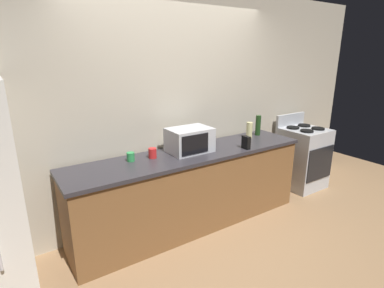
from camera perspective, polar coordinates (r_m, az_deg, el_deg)
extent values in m
plane|color=#93704C|center=(3.49, 3.81, -17.58)|extent=(8.00, 8.00, 0.00)
cube|color=#B2A893|center=(3.61, -3.62, 6.90)|extent=(6.40, 0.10, 2.70)
cube|color=brown|center=(3.56, 0.00, -8.83)|extent=(2.80, 0.60, 0.86)
cube|color=#2D2B30|center=(3.39, 0.00, -1.94)|extent=(2.84, 0.64, 0.04)
cube|color=#B7BABF|center=(4.87, 20.06, -2.45)|extent=(0.60, 0.60, 0.90)
cube|color=black|center=(4.70, 23.01, -3.43)|extent=(0.55, 0.02, 0.48)
cube|color=#B7BABF|center=(4.89, 18.08, 4.41)|extent=(0.60, 0.04, 0.18)
cylinder|color=black|center=(4.57, 20.84, 2.32)|extent=(0.18, 0.18, 0.02)
cylinder|color=black|center=(4.78, 22.69, 2.71)|extent=(0.18, 0.18, 0.02)
cylinder|color=black|center=(4.71, 18.50, 2.95)|extent=(0.18, 0.18, 0.02)
cylinder|color=black|center=(4.91, 20.39, 3.31)|extent=(0.18, 0.18, 0.02)
cube|color=#B7BABF|center=(3.38, -0.48, 0.77)|extent=(0.48, 0.34, 0.27)
cube|color=black|center=(3.22, 0.62, -0.05)|extent=(0.34, 0.01, 0.21)
cube|color=black|center=(3.55, 10.16, 0.30)|extent=(0.06, 0.11, 0.15)
cylinder|color=beige|center=(4.01, 10.76, 2.58)|extent=(0.08, 0.08, 0.21)
cylinder|color=#1E3F19|center=(4.17, 12.34, 3.47)|extent=(0.07, 0.07, 0.27)
cylinder|color=#2D8C47|center=(3.16, -11.49, -2.38)|extent=(0.08, 0.08, 0.09)
cylinder|color=red|center=(3.22, -7.46, -1.72)|extent=(0.09, 0.09, 0.11)
cylinder|color=black|center=(3.70, 3.87, 0.80)|extent=(0.09, 0.09, 0.10)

